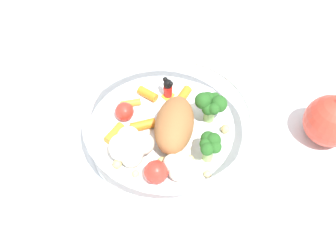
# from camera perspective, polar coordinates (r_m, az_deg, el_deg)

# --- Properties ---
(ground_plane) EXTENTS (2.40, 2.40, 0.00)m
(ground_plane) POSITION_cam_1_polar(r_m,az_deg,el_deg) (0.54, 1.56, -1.15)
(ground_plane) COLOR white
(food_container) EXTENTS (0.22, 0.22, 0.06)m
(food_container) POSITION_cam_1_polar(r_m,az_deg,el_deg) (0.51, -0.20, -0.55)
(food_container) COLOR white
(food_container) RESTS_ON ground_plane
(loose_apple) EXTENTS (0.07, 0.07, 0.08)m
(loose_apple) POSITION_cam_1_polar(r_m,az_deg,el_deg) (0.55, 21.92, 0.69)
(loose_apple) COLOR #BC3828
(loose_apple) RESTS_ON ground_plane
(folded_napkin) EXTENTS (0.15, 0.14, 0.01)m
(folded_napkin) POSITION_cam_1_polar(r_m,az_deg,el_deg) (0.49, -21.57, -16.33)
(folded_napkin) COLOR silver
(folded_napkin) RESTS_ON ground_plane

